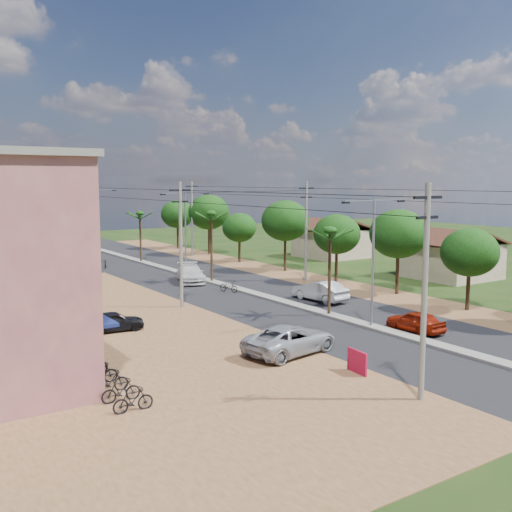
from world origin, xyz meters
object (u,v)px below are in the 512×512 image
(car_parked_silver, at_px, (290,340))
(roadside_sign, at_px, (357,362))
(car_red_near, at_px, (415,322))
(parked_scooter_row, at_px, (95,370))
(car_silver_mid, at_px, (320,291))
(car_white_far, at_px, (191,274))
(car_parked_dark, at_px, (113,322))

(car_parked_silver, bearing_deg, roadside_sign, 178.85)
(car_red_near, height_order, parked_scooter_row, car_red_near)
(car_silver_mid, height_order, car_white_far, car_white_far)
(car_parked_dark, bearing_deg, car_parked_silver, -141.96)
(car_red_near, distance_m, car_parked_dark, 18.17)
(car_red_near, distance_m, parked_scooter_row, 19.07)
(car_white_far, xyz_separation_m, parked_scooter_row, (-15.96, -21.24, -0.28))
(car_parked_silver, distance_m, roadside_sign, 4.40)
(car_white_far, xyz_separation_m, roadside_sign, (-5.34, -27.18, -0.21))
(car_red_near, bearing_deg, parked_scooter_row, -7.53)
(car_white_far, bearing_deg, car_red_near, -61.87)
(car_silver_mid, height_order, car_parked_silver, car_silver_mid)
(car_white_far, distance_m, parked_scooter_row, 26.57)
(car_white_far, bearing_deg, car_parked_dark, -111.67)
(parked_scooter_row, bearing_deg, car_silver_mid, 22.34)
(car_red_near, relative_size, car_parked_silver, 0.69)
(car_parked_dark, height_order, roadside_sign, car_parked_dark)
(car_white_far, relative_size, car_parked_dark, 1.48)
(car_silver_mid, height_order, car_parked_dark, car_silver_mid)
(roadside_sign, relative_size, parked_scooter_row, 0.14)
(parked_scooter_row, bearing_deg, roadside_sign, -29.19)
(car_parked_dark, relative_size, parked_scooter_row, 0.38)
(car_parked_silver, bearing_deg, parked_scooter_row, 71.12)
(car_silver_mid, relative_size, car_parked_silver, 0.85)
(car_red_near, distance_m, car_white_far, 23.53)
(car_parked_dark, bearing_deg, parked_scooter_row, 160.13)
(car_white_far, relative_size, roadside_sign, 3.90)
(car_red_near, relative_size, car_parked_dark, 1.03)
(car_silver_mid, distance_m, car_parked_silver, 14.20)
(parked_scooter_row, bearing_deg, car_parked_dark, 64.28)
(roadside_sign, bearing_deg, car_parked_dark, 120.65)
(car_red_near, distance_m, car_silver_mid, 10.45)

